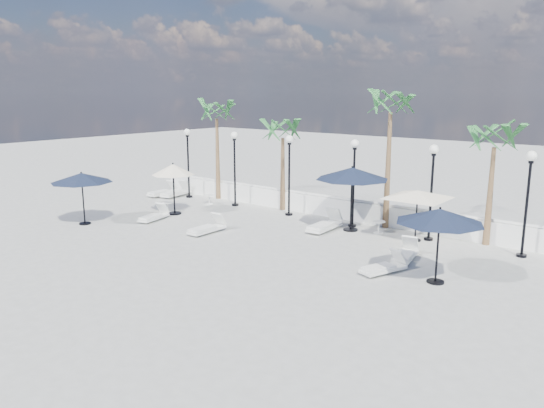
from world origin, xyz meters
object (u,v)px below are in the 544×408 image
Objects in this scene: lounger_6 at (405,254)px; parasol_navy_right at (440,216)px; lounger_1 at (163,192)px; parasol_cream_small at (173,170)px; lounger_0 at (176,192)px; parasol_cream_sq_a at (418,191)px; lounger_5 at (384,267)px; lounger_4 at (207,228)px; lounger_3 at (325,225)px; parasol_navy_mid at (352,174)px; lounger_2 at (154,216)px; parasol_navy_left at (82,178)px.

lounger_6 is 2.97m from parasol_navy_right.
lounger_1 is 0.77× the size of parasol_cream_small.
parasol_navy_right reaches higher than lounger_0.
parasol_cream_sq_a is (-0.77, 2.60, 1.81)m from lounger_6.
lounger_4 is at bearing -160.45° from lounger_5.
lounger_3 is at bearing 148.56° from lounger_6.
lounger_4 is at bearing -40.94° from lounger_0.
parasol_navy_right is at bearing -5.20° from parasol_cream_small.
parasol_navy_mid is (-3.63, 4.07, 2.24)m from lounger_5.
lounger_6 is at bearing -73.61° from parasol_cream_sq_a.
lounger_0 reaches higher than lounger_2.
lounger_4 is 6.18m from parasol_navy_left.
lounger_2 is 3.52m from lounger_4.
lounger_5 is at bearing -99.93° from lounger_6.
lounger_5 is 0.67× the size of parasol_navy_left.
parasol_navy_right is (6.16, -3.16, 1.87)m from lounger_3.
parasol_cream_small is at bearing 67.03° from parasol_navy_left.
lounger_3 is 1.16× the size of lounger_4.
parasol_navy_right is (13.33, 0.25, 1.92)m from lounger_2.
parasol_navy_left is (-9.07, -5.79, 1.84)m from lounger_3.
lounger_4 is 10.00m from parasol_navy_right.
lounger_4 is (7.77, -4.16, -0.01)m from lounger_1.
lounger_4 is 0.41× the size of parasol_cream_sq_a.
lounger_2 is at bearing 51.55° from parasol_navy_left.
lounger_3 is 0.68× the size of parasol_navy_mid.
lounger_6 is at bearing -10.49° from lounger_1.
parasol_cream_sq_a is at bearing -1.12° from lounger_1.
lounger_1 is 0.62× the size of parasol_navy_mid.
parasol_navy_mid is 2.87m from parasol_cream_sq_a.
lounger_4 is 4.49m from parasol_cream_small.
lounger_4 is at bearing -13.80° from lounger_2.
lounger_5 is at bearing -16.35° from lounger_1.
parasol_navy_left is (1.64, -6.85, 1.85)m from lounger_0.
parasol_cream_sq_a reaches higher than lounger_1.
parasol_cream_sq_a is (7.34, 4.38, 1.81)m from lounger_4.
lounger_0 reaches higher than lounger_1.
lounger_3 is at bearing -165.70° from parasol_cream_sq_a.
lounger_4 is 8.14m from lounger_5.
lounger_3 reaches higher than lounger_5.
lounger_2 is 0.40× the size of parasol_cream_sq_a.
lounger_6 is (4.45, -1.66, -0.04)m from lounger_3.
parasol_navy_mid reaches higher than lounger_1.
lounger_5 is 0.97× the size of lounger_6.
lounger_5 is at bearing -79.53° from parasol_cream_sq_a.
lounger_3 reaches higher than lounger_0.
lounger_3 is 0.85× the size of parasol_cream_small.
lounger_1 reaches higher than lounger_6.
lounger_5 is at bearing -173.10° from parasol_navy_right.
parasol_navy_left is 15.45m from parasol_navy_right.
lounger_2 is 0.85× the size of lounger_3.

